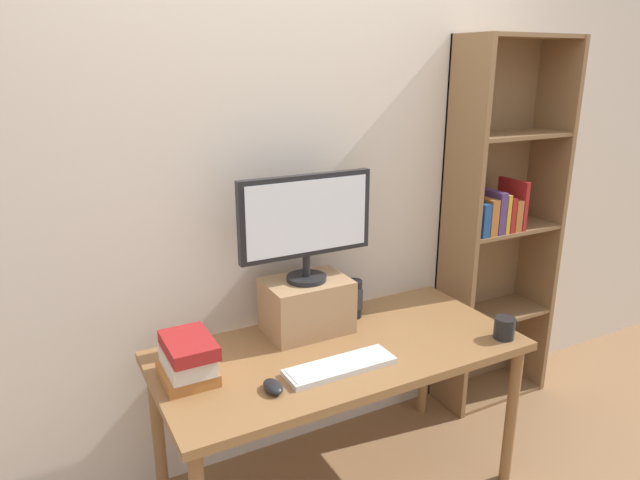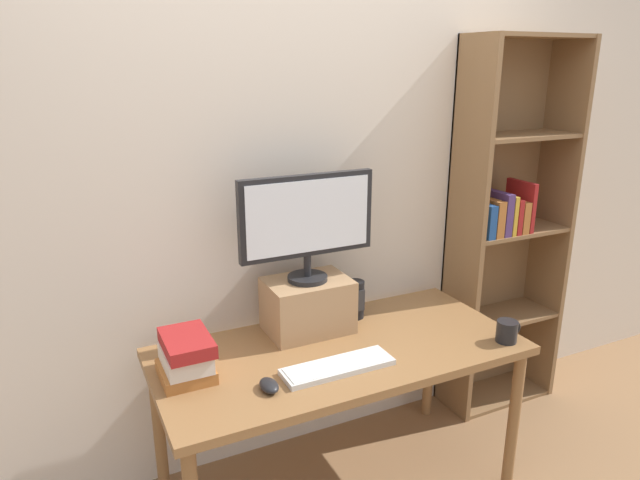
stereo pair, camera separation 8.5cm
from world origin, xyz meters
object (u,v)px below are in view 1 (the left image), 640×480
(keyboard, at_px, (340,366))
(desk_speaker, at_px, (353,299))
(riser_box, at_px, (307,305))
(coffee_mug, at_px, (505,328))
(desk, at_px, (340,362))
(book_stack, at_px, (188,359))
(bookshelf_unit, at_px, (497,226))
(computer_mouse, at_px, (273,387))
(computer_monitor, at_px, (306,221))

(keyboard, distance_m, desk_speaker, 0.48)
(riser_box, bearing_deg, coffee_mug, -33.04)
(desk, bearing_deg, keyboard, -119.69)
(keyboard, relative_size, book_stack, 1.78)
(bookshelf_unit, xyz_separation_m, riser_box, (-1.19, -0.10, -0.17))
(riser_box, bearing_deg, desk, -76.51)
(riser_box, height_order, computer_mouse, riser_box)
(riser_box, height_order, coffee_mug, riser_box)
(bookshelf_unit, xyz_separation_m, keyboard, (-1.22, -0.46, -0.28))
(riser_box, xyz_separation_m, coffee_mug, (0.71, -0.46, -0.07))
(computer_mouse, bearing_deg, computer_monitor, 48.98)
(riser_box, relative_size, computer_mouse, 3.44)
(bookshelf_unit, distance_m, computer_monitor, 1.21)
(keyboard, distance_m, book_stack, 0.57)
(coffee_mug, bearing_deg, computer_monitor, 147.05)
(computer_monitor, xyz_separation_m, keyboard, (-0.04, -0.35, -0.48))
(computer_mouse, xyz_separation_m, desk_speaker, (0.57, 0.40, 0.07))
(computer_monitor, xyz_separation_m, coffee_mug, (0.71, -0.46, -0.45))
(riser_box, distance_m, coffee_mug, 0.85)
(desk, distance_m, computer_mouse, 0.42)
(desk_speaker, bearing_deg, coffee_mug, -46.65)
(bookshelf_unit, height_order, riser_box, bookshelf_unit)
(computer_monitor, distance_m, book_stack, 0.72)
(keyboard, bearing_deg, desk_speaker, 52.92)
(book_stack, bearing_deg, riser_box, 15.54)
(bookshelf_unit, height_order, book_stack, bookshelf_unit)
(book_stack, bearing_deg, computer_mouse, -42.01)
(desk, distance_m, computer_monitor, 0.60)
(computer_mouse, distance_m, desk_speaker, 0.70)
(desk, bearing_deg, desk_speaker, 48.67)
(desk, bearing_deg, bookshelf_unit, 15.01)
(computer_mouse, bearing_deg, keyboard, 3.81)
(bookshelf_unit, bearing_deg, coffee_mug, -130.51)
(riser_box, distance_m, desk_speaker, 0.25)
(riser_box, relative_size, computer_monitor, 0.61)
(riser_box, height_order, book_stack, riser_box)
(coffee_mug, xyz_separation_m, desk_speaker, (-0.46, 0.48, 0.04))
(desk, bearing_deg, computer_mouse, -155.34)
(desk, bearing_deg, coffee_mug, -21.29)
(desk, xyz_separation_m, desk_speaker, (0.20, 0.23, 0.16))
(keyboard, height_order, book_stack, book_stack)
(riser_box, bearing_deg, keyboard, -96.12)
(keyboard, height_order, computer_mouse, computer_mouse)
(computer_mouse, height_order, coffee_mug, coffee_mug)
(riser_box, bearing_deg, computer_monitor, -90.00)
(computer_monitor, distance_m, desk_speaker, 0.48)
(book_stack, bearing_deg, keyboard, -20.58)
(riser_box, xyz_separation_m, keyboard, (-0.04, -0.36, -0.10))
(computer_mouse, relative_size, desk_speaker, 0.59)
(desk_speaker, bearing_deg, computer_monitor, -173.98)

